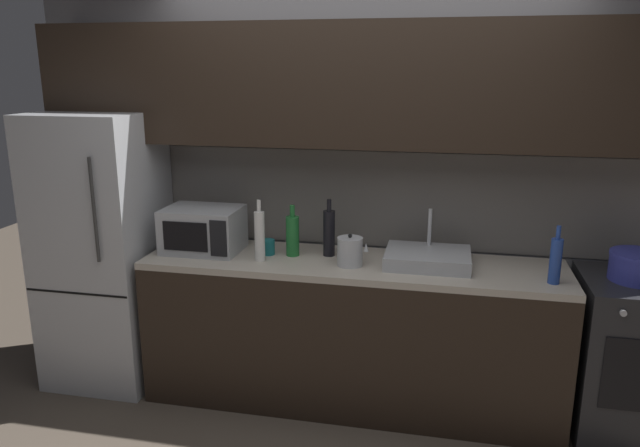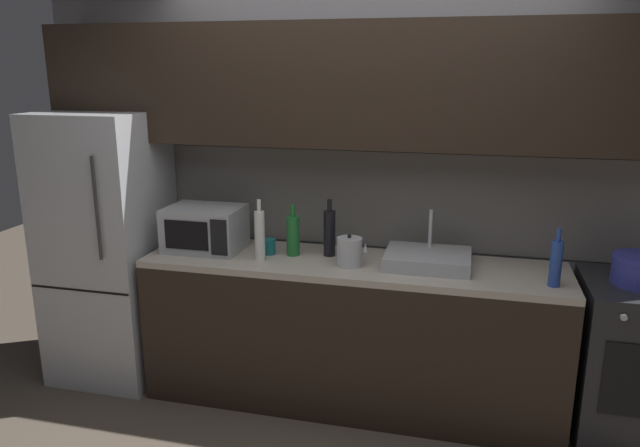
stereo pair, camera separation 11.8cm
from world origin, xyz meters
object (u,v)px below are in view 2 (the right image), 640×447
at_px(wine_bottle_dark, 329,232).
at_px(wine_bottle_green, 293,235).
at_px(wine_bottle_blue, 556,263).
at_px(mug_teal, 269,247).
at_px(microwave, 205,228).
at_px(kettle, 349,252).
at_px(wine_bottle_white, 260,235).
at_px(refrigerator, 108,247).
at_px(oven_range, 635,363).

bearing_deg(wine_bottle_dark, wine_bottle_green, -168.37).
distance_m(wine_bottle_blue, mug_teal, 1.62).
height_order(microwave, kettle, microwave).
bearing_deg(wine_bottle_blue, mug_teal, 174.16).
relative_size(wine_bottle_white, mug_teal, 3.94).
bearing_deg(refrigerator, wine_bottle_blue, -2.94).
distance_m(refrigerator, wine_bottle_dark, 1.47).
relative_size(refrigerator, wine_bottle_green, 5.60).
distance_m(refrigerator, wine_bottle_white, 1.10).
distance_m(wine_bottle_white, mug_teal, 0.16).
xyz_separation_m(microwave, mug_teal, (0.41, 0.01, -0.09)).
relative_size(kettle, wine_bottle_dark, 0.54).
bearing_deg(microwave, kettle, -5.65).
xyz_separation_m(oven_range, wine_bottle_blue, (-0.47, -0.14, 0.58)).
distance_m(oven_range, mug_teal, 2.14).
relative_size(kettle, wine_bottle_blue, 0.60).
bearing_deg(wine_bottle_blue, wine_bottle_white, 178.44).
xyz_separation_m(wine_bottle_white, mug_teal, (0.01, 0.12, -0.11)).
xyz_separation_m(oven_range, kettle, (-1.57, -0.07, 0.53)).
bearing_deg(wine_bottle_white, oven_range, 2.55).
bearing_deg(wine_bottle_dark, mug_teal, -170.91).
bearing_deg(wine_bottle_dark, kettle, -45.75).
distance_m(kettle, mug_teal, 0.53).
relative_size(refrigerator, microwave, 3.78).
bearing_deg(kettle, wine_bottle_white, -177.71).
height_order(oven_range, wine_bottle_blue, wine_bottle_blue).
relative_size(refrigerator, wine_bottle_white, 4.79).
relative_size(oven_range, microwave, 1.96).
height_order(wine_bottle_dark, mug_teal, wine_bottle_dark).
bearing_deg(kettle, wine_bottle_dark, 134.25).
bearing_deg(wine_bottle_white, wine_bottle_green, 39.63).
height_order(wine_bottle_blue, mug_teal, wine_bottle_blue).
bearing_deg(microwave, refrigerator, -178.45).
distance_m(microwave, kettle, 0.93).
xyz_separation_m(oven_range, mug_teal, (-2.09, 0.03, 0.50)).
xyz_separation_m(refrigerator, wine_bottle_dark, (1.46, 0.08, 0.18)).
distance_m(wine_bottle_dark, mug_teal, 0.38).
bearing_deg(microwave, wine_bottle_green, 2.21).
height_order(wine_bottle_white, mug_teal, wine_bottle_white).
height_order(oven_range, microwave, microwave).
bearing_deg(kettle, wine_bottle_green, 162.82).
distance_m(microwave, mug_teal, 0.42).
xyz_separation_m(oven_range, microwave, (-2.50, 0.02, 0.58)).
xyz_separation_m(microwave, wine_bottle_blue, (2.02, -0.16, -0.01)).
xyz_separation_m(wine_bottle_white, wine_bottle_blue, (1.63, -0.04, -0.03)).
bearing_deg(mug_teal, wine_bottle_dark, 9.09).
xyz_separation_m(kettle, mug_teal, (-0.52, 0.10, -0.04)).
bearing_deg(wine_bottle_green, wine_bottle_white, -140.37).
bearing_deg(refrigerator, wine_bottle_dark, 3.31).
distance_m(microwave, wine_bottle_blue, 2.03).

